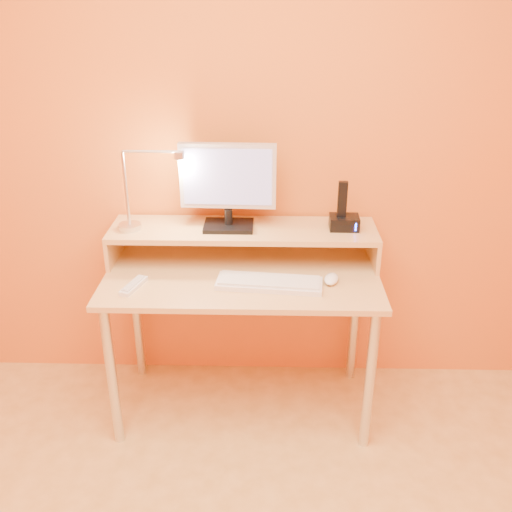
{
  "coord_description": "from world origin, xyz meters",
  "views": [
    {
      "loc": [
        0.12,
        -1.07,
        1.87
      ],
      "look_at": [
        0.06,
        1.13,
        0.83
      ],
      "focal_mm": 40.49,
      "sensor_mm": 36.0,
      "label": 1
    }
  ],
  "objects_px": {
    "keyboard": "(269,284)",
    "phone_dock": "(344,222)",
    "remote_control": "(134,286)",
    "mouse": "(331,279)",
    "monitor_panel": "(228,176)",
    "lamp_base": "(130,227)"
  },
  "relations": [
    {
      "from": "keyboard",
      "to": "mouse",
      "type": "distance_m",
      "value": 0.27
    },
    {
      "from": "lamp_base",
      "to": "mouse",
      "type": "height_order",
      "value": "lamp_base"
    },
    {
      "from": "mouse",
      "to": "phone_dock",
      "type": "bearing_deg",
      "value": 88.39
    },
    {
      "from": "mouse",
      "to": "remote_control",
      "type": "bearing_deg",
      "value": -159.64
    },
    {
      "from": "monitor_panel",
      "to": "lamp_base",
      "type": "xyz_separation_m",
      "value": [
        -0.44,
        -0.04,
        -0.23
      ]
    },
    {
      "from": "lamp_base",
      "to": "phone_dock",
      "type": "distance_m",
      "value": 0.96
    },
    {
      "from": "lamp_base",
      "to": "mouse",
      "type": "xyz_separation_m",
      "value": [
        0.89,
        -0.19,
        -0.16
      ]
    },
    {
      "from": "keyboard",
      "to": "phone_dock",
      "type": "bearing_deg",
      "value": 43.08
    },
    {
      "from": "lamp_base",
      "to": "phone_dock",
      "type": "xyz_separation_m",
      "value": [
        0.96,
        0.03,
        0.02
      ]
    },
    {
      "from": "monitor_panel",
      "to": "lamp_base",
      "type": "height_order",
      "value": "monitor_panel"
    },
    {
      "from": "phone_dock",
      "to": "lamp_base",
      "type": "bearing_deg",
      "value": -176.89
    },
    {
      "from": "monitor_panel",
      "to": "keyboard",
      "type": "bearing_deg",
      "value": -52.96
    },
    {
      "from": "lamp_base",
      "to": "phone_dock",
      "type": "height_order",
      "value": "phone_dock"
    },
    {
      "from": "lamp_base",
      "to": "mouse",
      "type": "bearing_deg",
      "value": -11.79
    },
    {
      "from": "phone_dock",
      "to": "remote_control",
      "type": "distance_m",
      "value": 0.96
    },
    {
      "from": "monitor_panel",
      "to": "remote_control",
      "type": "xyz_separation_m",
      "value": [
        -0.38,
        -0.29,
        -0.39
      ]
    },
    {
      "from": "monitor_panel",
      "to": "remote_control",
      "type": "height_order",
      "value": "monitor_panel"
    },
    {
      "from": "mouse",
      "to": "lamp_base",
      "type": "bearing_deg",
      "value": -176.03
    },
    {
      "from": "monitor_panel",
      "to": "lamp_base",
      "type": "bearing_deg",
      "value": -172.93
    },
    {
      "from": "remote_control",
      "to": "phone_dock",
      "type": "bearing_deg",
      "value": 35.35
    },
    {
      "from": "keyboard",
      "to": "remote_control",
      "type": "xyz_separation_m",
      "value": [
        -0.57,
        -0.03,
        -0.0
      ]
    },
    {
      "from": "keyboard",
      "to": "mouse",
      "type": "height_order",
      "value": "mouse"
    }
  ]
}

